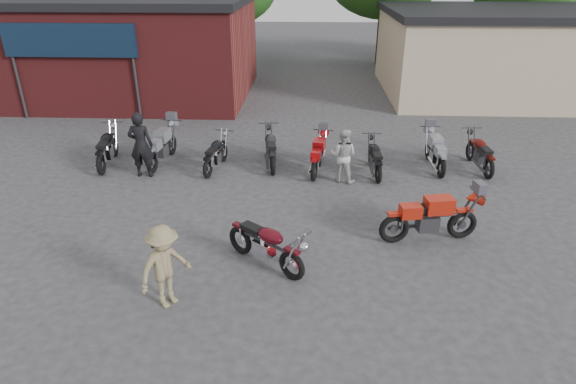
{
  "coord_description": "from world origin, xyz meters",
  "views": [
    {
      "loc": [
        -0.05,
        -8.11,
        5.57
      ],
      "look_at": [
        -0.52,
        1.68,
        0.9
      ],
      "focal_mm": 30.0,
      "sensor_mm": 36.0,
      "label": 1
    }
  ],
  "objects_px": {
    "row_bike_0": "(107,146)",
    "row_bike_6": "(436,150)",
    "helmet": "(296,262)",
    "row_bike_1": "(162,144)",
    "vintage_motorcycle": "(266,242)",
    "person_dark": "(141,145)",
    "row_bike_2": "(216,152)",
    "row_bike_4": "(318,153)",
    "row_bike_3": "(271,147)",
    "sportbike": "(432,215)",
    "person_tan": "(165,267)",
    "row_bike_5": "(375,156)",
    "row_bike_7": "(480,151)",
    "person_light": "(343,156)"
  },
  "relations": [
    {
      "from": "sportbike",
      "to": "helmet",
      "type": "xyz_separation_m",
      "value": [
        -2.9,
        -1.19,
        -0.51
      ]
    },
    {
      "from": "row_bike_0",
      "to": "person_dark",
      "type": "bearing_deg",
      "value": -128.02
    },
    {
      "from": "vintage_motorcycle",
      "to": "row_bike_0",
      "type": "distance_m",
      "value": 7.42
    },
    {
      "from": "person_light",
      "to": "row_bike_2",
      "type": "xyz_separation_m",
      "value": [
        -3.7,
        0.72,
        -0.24
      ]
    },
    {
      "from": "row_bike_2",
      "to": "row_bike_4",
      "type": "distance_m",
      "value": 3.03
    },
    {
      "from": "row_bike_0",
      "to": "person_tan",
      "type": "bearing_deg",
      "value": -158.1
    },
    {
      "from": "person_tan",
      "to": "row_bike_5",
      "type": "bearing_deg",
      "value": 2.92
    },
    {
      "from": "vintage_motorcycle",
      "to": "row_bike_4",
      "type": "xyz_separation_m",
      "value": [
        1.08,
        5.03,
        -0.01
      ]
    },
    {
      "from": "vintage_motorcycle",
      "to": "row_bike_6",
      "type": "xyz_separation_m",
      "value": [
        4.56,
        5.43,
        -0.0
      ]
    },
    {
      "from": "row_bike_4",
      "to": "person_light",
      "type": "bearing_deg",
      "value": -126.93
    },
    {
      "from": "person_light",
      "to": "row_bike_5",
      "type": "distance_m",
      "value": 1.16
    },
    {
      "from": "row_bike_2",
      "to": "row_bike_5",
      "type": "distance_m",
      "value": 4.66
    },
    {
      "from": "helmet",
      "to": "person_tan",
      "type": "height_order",
      "value": "person_tan"
    },
    {
      "from": "row_bike_4",
      "to": "row_bike_7",
      "type": "bearing_deg",
      "value": -75.82
    },
    {
      "from": "person_dark",
      "to": "row_bike_6",
      "type": "distance_m",
      "value": 8.55
    },
    {
      "from": "row_bike_1",
      "to": "row_bike_6",
      "type": "relative_size",
      "value": 1.07
    },
    {
      "from": "row_bike_1",
      "to": "row_bike_2",
      "type": "xyz_separation_m",
      "value": [
        1.72,
        -0.4,
        -0.08
      ]
    },
    {
      "from": "helmet",
      "to": "row_bike_1",
      "type": "height_order",
      "value": "row_bike_1"
    },
    {
      "from": "row_bike_0",
      "to": "row_bike_1",
      "type": "bearing_deg",
      "value": -89.15
    },
    {
      "from": "row_bike_5",
      "to": "row_bike_7",
      "type": "xyz_separation_m",
      "value": [
        3.14,
        0.49,
        0.03
      ]
    },
    {
      "from": "row_bike_3",
      "to": "row_bike_5",
      "type": "relative_size",
      "value": 1.11
    },
    {
      "from": "row_bike_1",
      "to": "row_bike_3",
      "type": "relative_size",
      "value": 1.04
    },
    {
      "from": "row_bike_4",
      "to": "row_bike_5",
      "type": "distance_m",
      "value": 1.64
    },
    {
      "from": "person_dark",
      "to": "row_bike_5",
      "type": "xyz_separation_m",
      "value": [
        6.65,
        0.51,
        -0.41
      ]
    },
    {
      "from": "vintage_motorcycle",
      "to": "person_dark",
      "type": "bearing_deg",
      "value": 170.05
    },
    {
      "from": "row_bike_3",
      "to": "vintage_motorcycle",
      "type": "bearing_deg",
      "value": 175.18
    },
    {
      "from": "helmet",
      "to": "row_bike_6",
      "type": "xyz_separation_m",
      "value": [
        3.96,
        5.43,
        0.46
      ]
    },
    {
      "from": "row_bike_1",
      "to": "row_bike_3",
      "type": "height_order",
      "value": "row_bike_1"
    },
    {
      "from": "helmet",
      "to": "row_bike_6",
      "type": "height_order",
      "value": "row_bike_6"
    },
    {
      "from": "person_dark",
      "to": "row_bike_1",
      "type": "bearing_deg",
      "value": -104.27
    },
    {
      "from": "row_bike_0",
      "to": "row_bike_6",
      "type": "bearing_deg",
      "value": -96.03
    },
    {
      "from": "vintage_motorcycle",
      "to": "row_bike_2",
      "type": "xyz_separation_m",
      "value": [
        -1.94,
        5.05,
        -0.04
      ]
    },
    {
      "from": "vintage_motorcycle",
      "to": "row_bike_4",
      "type": "bearing_deg",
      "value": 116.24
    },
    {
      "from": "row_bike_5",
      "to": "row_bike_0",
      "type": "bearing_deg",
      "value": 85.34
    },
    {
      "from": "row_bike_4",
      "to": "row_bike_5",
      "type": "relative_size",
      "value": 1.05
    },
    {
      "from": "helmet",
      "to": "row_bike_5",
      "type": "xyz_separation_m",
      "value": [
        2.11,
        4.93,
        0.42
      ]
    },
    {
      "from": "row_bike_3",
      "to": "sportbike",
      "type": "bearing_deg",
      "value": -146.14
    },
    {
      "from": "person_dark",
      "to": "row_bike_3",
      "type": "bearing_deg",
      "value": -164.42
    },
    {
      "from": "row_bike_2",
      "to": "row_bike_3",
      "type": "height_order",
      "value": "row_bike_3"
    },
    {
      "from": "helmet",
      "to": "row_bike_6",
      "type": "bearing_deg",
      "value": 53.93
    },
    {
      "from": "helmet",
      "to": "row_bike_3",
      "type": "distance_m",
      "value": 5.53
    },
    {
      "from": "person_dark",
      "to": "helmet",
      "type": "bearing_deg",
      "value": 135.62
    },
    {
      "from": "row_bike_4",
      "to": "person_dark",
      "type": "bearing_deg",
      "value": 106.42
    },
    {
      "from": "helmet",
      "to": "row_bike_2",
      "type": "distance_m",
      "value": 5.67
    },
    {
      "from": "vintage_motorcycle",
      "to": "row_bike_6",
      "type": "height_order",
      "value": "vintage_motorcycle"
    },
    {
      "from": "vintage_motorcycle",
      "to": "row_bike_3",
      "type": "xyz_separation_m",
      "value": [
        -0.34,
        5.42,
        0.02
      ]
    },
    {
      "from": "row_bike_3",
      "to": "row_bike_7",
      "type": "distance_m",
      "value": 6.2
    },
    {
      "from": "row_bike_1",
      "to": "row_bike_7",
      "type": "xyz_separation_m",
      "value": [
        9.52,
        -0.03,
        -0.05
      ]
    },
    {
      "from": "sportbike",
      "to": "row_bike_0",
      "type": "relative_size",
      "value": 1.04
    },
    {
      "from": "person_tan",
      "to": "row_bike_3",
      "type": "xyz_separation_m",
      "value": [
        1.32,
        6.69,
        -0.21
      ]
    }
  ]
}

